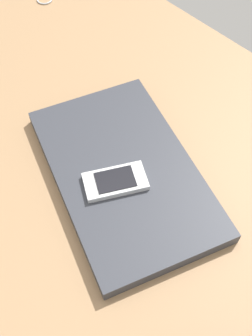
# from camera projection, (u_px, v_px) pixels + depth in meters

# --- Properties ---
(desk_surface) EXTENTS (1.20, 0.80, 0.03)m
(desk_surface) POSITION_uv_depth(u_px,v_px,m) (87.00, 147.00, 0.75)
(desk_surface) COLOR #9E7751
(desk_surface) RESTS_ON ground
(laptop_closed) EXTENTS (0.40, 0.32, 0.02)m
(laptop_closed) POSITION_uv_depth(u_px,v_px,m) (126.00, 171.00, 0.69)
(laptop_closed) COLOR #33353D
(laptop_closed) RESTS_ON desk_surface
(cell_phone_on_laptop) EXTENTS (0.09, 0.11, 0.01)m
(cell_phone_on_laptop) POSITION_uv_depth(u_px,v_px,m) (115.00, 181.00, 0.66)
(cell_phone_on_laptop) COLOR silver
(cell_phone_on_laptop) RESTS_ON laptop_closed
(key_ring) EXTENTS (0.04, 0.04, 0.00)m
(key_ring) POSITION_uv_depth(u_px,v_px,m) (45.00, 0.00, 0.97)
(key_ring) COLOR silver
(key_ring) RESTS_ON desk_surface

